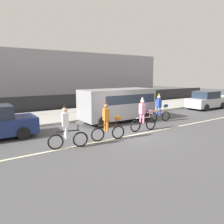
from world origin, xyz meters
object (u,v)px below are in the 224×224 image
(parade_cyclist_pink, at_px, (144,116))
(parade_cyclist_cobalt, at_px, (160,109))
(parked_van_grey, at_px, (118,103))
(parked_car_silver, at_px, (206,100))
(parade_cyclist_orange, at_px, (108,123))
(parade_cyclist_zebra, at_px, (68,129))

(parade_cyclist_pink, bearing_deg, parade_cyclist_cobalt, 25.20)
(parade_cyclist_cobalt, bearing_deg, parked_van_grey, 143.50)
(parade_cyclist_pink, distance_m, parked_car_silver, 10.76)
(parade_cyclist_cobalt, bearing_deg, parade_cyclist_orange, -162.66)
(parade_cyclist_zebra, xyz_separation_m, parade_cyclist_pink, (4.64, 0.44, 0.00))
(parade_cyclist_pink, bearing_deg, parade_cyclist_orange, -170.86)
(parade_cyclist_cobalt, height_order, parked_van_grey, parked_van_grey)
(parade_cyclist_orange, distance_m, parade_cyclist_cobalt, 5.36)
(parade_cyclist_zebra, xyz_separation_m, parked_car_silver, (15.01, 3.33, -0.06))
(parked_car_silver, bearing_deg, parade_cyclist_orange, -165.66)
(parade_cyclist_zebra, height_order, parked_van_grey, parked_van_grey)
(parade_cyclist_zebra, xyz_separation_m, parked_van_grey, (4.92, 3.26, 0.44))
(parade_cyclist_pink, bearing_deg, parked_car_silver, 15.62)
(parade_cyclist_zebra, xyz_separation_m, parade_cyclist_orange, (2.03, 0.02, 0.00))
(parade_cyclist_pink, xyz_separation_m, parked_car_silver, (10.36, 2.90, -0.06))
(parade_cyclist_orange, bearing_deg, parked_van_grey, 48.21)
(parade_cyclist_cobalt, bearing_deg, parked_car_silver, 12.34)
(parked_van_grey, bearing_deg, parade_cyclist_zebra, -146.53)
(parked_van_grey, distance_m, parked_car_silver, 10.10)
(parade_cyclist_orange, relative_size, parade_cyclist_pink, 1.00)
(parade_cyclist_pink, xyz_separation_m, parade_cyclist_cobalt, (2.50, 1.18, 0.00))
(parade_cyclist_zebra, distance_m, parked_van_grey, 5.92)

